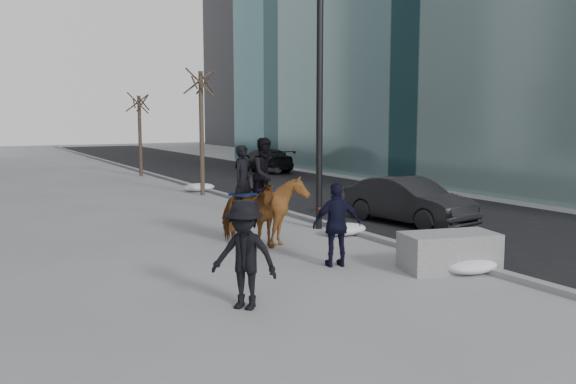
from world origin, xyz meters
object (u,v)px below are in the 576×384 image
planter (449,251)px  mounted_right (268,203)px  mounted_left (246,209)px  car_near (408,201)px

planter → mounted_right: mounted_right is taller
mounted_left → car_near: bearing=5.9°
planter → mounted_right: (-2.12, 3.92, 0.66)m
planter → car_near: 5.38m
car_near → mounted_left: bearing=177.5°
planter → mounted_right: size_ratio=0.73×
mounted_left → mounted_right: bearing=-12.3°
car_near → mounted_right: 4.97m
mounted_left → mounted_right: size_ratio=0.94×
car_near → mounted_left: mounted_left is taller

